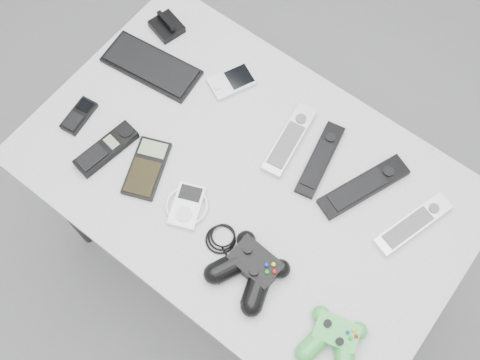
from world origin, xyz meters
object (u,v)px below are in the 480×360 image
Objects in this scene: mobile_phone at (79,116)px; cordless_handset at (106,149)px; mp3_player at (187,206)px; pda at (232,81)px; remote_silver_b at (413,224)px; calculator at (147,168)px; remote_black_b at (364,186)px; controller_black at (251,268)px; pda_keyboard at (151,66)px; remote_black_a at (320,159)px; desk at (247,186)px; controller_green at (334,339)px; remote_silver_a at (289,140)px.

cordless_handset is (0.12, -0.03, 0.00)m from mobile_phone.
pda is at bearing 87.90° from mp3_player.
remote_silver_b is 1.32× the size of calculator.
remote_black_b is 0.62m from cordless_handset.
mobile_phone is 0.38× the size of controller_black.
pda_keyboard is 0.97× the size of controller_black.
pda_keyboard is at bearing 173.98° from remote_black_a.
cordless_handset is at bearing 169.35° from calculator.
remote_black_b is at bearing -9.59° from remote_black_a.
calculator is 0.59× the size of controller_black.
remote_silver_b is at bearing -4.00° from pda_keyboard.
mobile_phone is 0.61× the size of cordless_handset.
pda_keyboard is 0.29m from calculator.
controller_green is at bearing -27.17° from desk.
pda is 0.55× the size of remote_silver_b.
controller_green is (0.76, -0.29, 0.01)m from pda_keyboard.
remote_black_a is 0.32m from controller_black.
pda is 0.55× the size of remote_black_a.
calculator is at bearing -138.00° from remote_silver_b.
mobile_phone is at bearing 156.54° from calculator.
desk is at bearing -109.67° from remote_silver_a.
cordless_handset is (-0.12, -0.34, 0.00)m from pda.
remote_black_a is 0.52m from cordless_handset.
controller_green is (0.26, -0.33, 0.01)m from remote_black_a.
desk is 0.45m from mobile_phone.
desk is at bearing -19.11° from pda.
remote_black_b is 1.41× the size of cordless_handset.
pda_keyboard is (-0.38, 0.09, 0.07)m from desk.
remote_silver_a is at bearing -156.43° from remote_black_b.
pda_keyboard is 0.81m from controller_green.
pda is at bearing 159.12° from remote_silver_a.
pda_keyboard is at bearing 70.51° from mobile_phone.
desk is 0.43m from controller_green.
cordless_handset is at bearing -179.78° from controller_black.
controller_black reaches higher than remote_black_a.
remote_black_a is 0.26m from remote_silver_b.
pda reaches higher than desk.
cordless_handset is (-0.43, -0.29, 0.00)m from remote_black_a.
mp3_player is (0.37, -0.02, 0.00)m from mobile_phone.
calculator is 0.14m from mp3_player.
mp3_player is at bearing -28.90° from calculator.
remote_silver_b reaches higher than desk.
remote_black_a is 2.02× the size of mobile_phone.
remote_silver_a reaches higher than pda_keyboard.
remote_silver_b is 0.64m from calculator.
remote_black_b reaches higher than mobile_phone.
controller_black is at bearing 163.09° from controller_green.
remote_silver_b reaches higher than mobile_phone.
remote_black_a is 1.32× the size of calculator.
controller_green reaches higher than desk.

